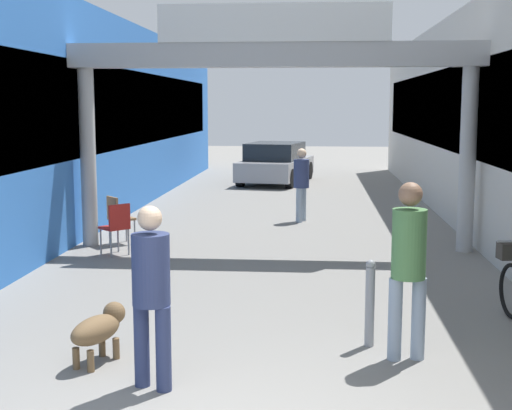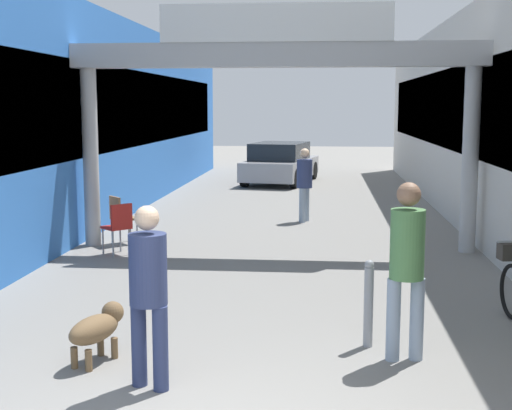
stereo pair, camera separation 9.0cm
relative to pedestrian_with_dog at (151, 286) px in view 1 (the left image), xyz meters
name	(u,v)px [view 1 (the left image)]	position (x,y,z in m)	size (l,w,h in m)	color
storefront_left	(54,119)	(-4.39, 9.47, 1.29)	(3.00, 26.00, 4.48)	blue
arcade_sign_gateway	(274,76)	(0.70, 6.43, 2.08)	(7.40, 0.47, 4.25)	#B2B2B2
pedestrian_with_dog	(151,286)	(0.00, 0.00, 0.00)	(0.45, 0.45, 1.67)	navy
pedestrian_companion	(409,259)	(2.37, 0.94, 0.08)	(0.40, 0.39, 1.80)	#8C9EB2
pedestrian_carrying_crate	(301,180)	(1.14, 9.46, -0.04)	(0.43, 0.43, 1.61)	#8C9EB2
dog_on_leash	(100,328)	(-0.68, 0.61, -0.61)	(0.51, 0.79, 0.55)	brown
bollard_post_metal	(370,302)	(2.03, 1.32, -0.48)	(0.10, 0.10, 0.94)	gray
cafe_chair_red_nearer	(117,224)	(-1.91, 5.61, -0.41)	(0.57, 0.57, 0.89)	gray
cafe_chair_wood_farther	(118,215)	(-2.16, 6.57, -0.41)	(0.56, 0.56, 0.89)	gray
parked_car_silver	(276,163)	(0.14, 17.29, -0.31)	(2.46, 4.26, 1.33)	#99999E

